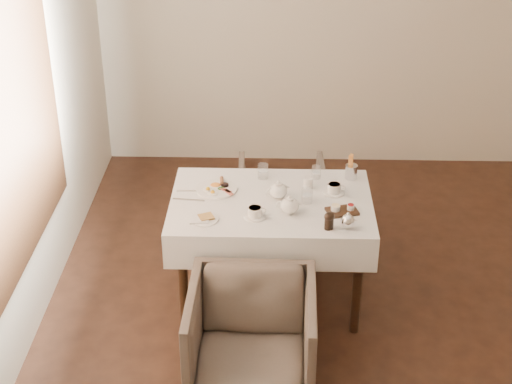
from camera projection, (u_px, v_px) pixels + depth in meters
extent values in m
plane|color=black|center=(389.00, 335.00, 4.97)|extent=(5.00, 5.00, 0.00)
plane|color=beige|center=(367.00, 2.00, 6.46)|extent=(4.50, 0.00, 4.50)
plane|color=beige|center=(3.00, 122.00, 4.33)|extent=(0.00, 5.00, 5.00)
cube|color=black|center=(4.00, 96.00, 4.25)|extent=(0.03, 1.75, 2.05)
cube|color=black|center=(271.00, 205.00, 4.98)|extent=(1.20, 0.80, 0.04)
cube|color=white|center=(271.00, 216.00, 5.02)|extent=(1.28, 0.88, 0.23)
cylinder|color=black|center=(194.00, 226.00, 5.47)|extent=(0.06, 0.06, 0.70)
cylinder|color=black|center=(349.00, 228.00, 5.44)|extent=(0.06, 0.06, 0.70)
cylinder|color=black|center=(183.00, 283.00, 4.87)|extent=(0.06, 0.06, 0.70)
cylinder|color=black|center=(357.00, 286.00, 4.85)|extent=(0.06, 0.06, 0.70)
imported|color=brown|center=(252.00, 339.00, 4.43)|extent=(0.72, 0.74, 0.66)
imported|color=brown|center=(282.00, 202.00, 5.86)|extent=(0.66, 0.68, 0.60)
cylinder|color=white|center=(216.00, 189.00, 5.08)|extent=(0.27, 0.27, 0.01)
ellipsoid|color=orange|center=(215.00, 184.00, 5.11)|extent=(0.07, 0.06, 0.02)
cylinder|color=brown|center=(222.00, 181.00, 5.15)|extent=(0.03, 0.10, 0.02)
cylinder|color=black|center=(225.00, 185.00, 5.11)|extent=(0.05, 0.05, 0.02)
cube|color=maroon|center=(227.00, 191.00, 5.04)|extent=(0.09, 0.09, 0.01)
ellipsoid|color=#264C19|center=(222.00, 188.00, 5.07)|extent=(0.05, 0.04, 0.02)
cylinder|color=white|center=(204.00, 219.00, 4.75)|extent=(0.17, 0.17, 0.01)
cube|color=olive|center=(206.00, 217.00, 4.75)|extent=(0.11, 0.11, 0.01)
cube|color=white|center=(199.00, 220.00, 4.73)|extent=(0.12, 0.09, 0.01)
cylinder|color=white|center=(308.00, 183.00, 5.09)|extent=(0.07, 0.07, 0.07)
cylinder|color=white|center=(255.00, 216.00, 4.78)|extent=(0.14, 0.14, 0.01)
cylinder|color=white|center=(255.00, 212.00, 4.76)|extent=(0.10, 0.10, 0.06)
cylinder|color=#B0814F|center=(255.00, 208.00, 4.75)|extent=(0.08, 0.08, 0.00)
cylinder|color=white|center=(334.00, 193.00, 5.04)|extent=(0.14, 0.14, 0.01)
cylinder|color=white|center=(334.00, 188.00, 5.03)|extent=(0.10, 0.10, 0.06)
cylinder|color=#B0814F|center=(334.00, 184.00, 5.01)|extent=(0.08, 0.08, 0.00)
cylinder|color=silver|center=(263.00, 171.00, 5.21)|extent=(0.09, 0.09, 0.10)
cylinder|color=silver|center=(307.00, 195.00, 4.92)|extent=(0.09, 0.09, 0.10)
cylinder|color=silver|center=(316.00, 172.00, 5.21)|extent=(0.06, 0.06, 0.09)
cube|color=black|center=(342.00, 211.00, 4.83)|extent=(0.21, 0.17, 0.02)
cylinder|color=white|center=(335.00, 208.00, 4.82)|extent=(0.06, 0.06, 0.03)
cylinder|color=maroon|center=(351.00, 207.00, 4.82)|extent=(0.05, 0.05, 0.03)
cylinder|color=silver|center=(351.00, 172.00, 5.20)|extent=(0.08, 0.08, 0.10)
cube|color=silver|center=(190.00, 191.00, 5.07)|extent=(0.17, 0.02, 0.00)
cube|color=silver|center=(189.00, 200.00, 4.97)|extent=(0.21, 0.04, 0.00)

